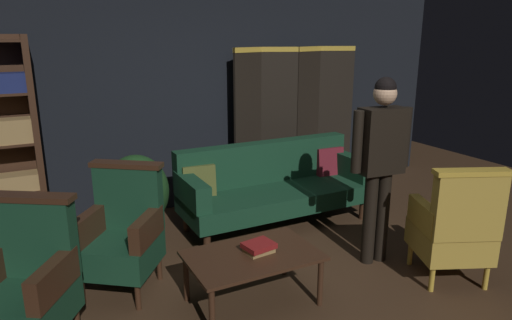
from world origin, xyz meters
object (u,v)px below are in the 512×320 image
(folding_screen, at_px, (293,120))
(book_tan_leather, at_px, (259,250))
(coffee_table, at_px, (253,259))
(armchair_gilt_accent, at_px, (455,227))
(armchair_wing_right, at_px, (25,283))
(armchair_wing_left, at_px, (123,233))
(standing_figure, at_px, (380,155))
(potted_plant, at_px, (137,194))
(book_red_leather, at_px, (259,245))
(velvet_couch, at_px, (273,184))

(folding_screen, xyz_separation_m, book_tan_leather, (-1.61, -2.10, -0.55))
(coffee_table, distance_m, book_tan_leather, 0.09)
(armchair_gilt_accent, bearing_deg, coffee_table, 164.22)
(armchair_wing_right, bearing_deg, coffee_table, -7.09)
(armchair_wing_left, bearing_deg, book_tan_leather, -37.82)
(armchair_wing_left, height_order, book_tan_leather, armchair_wing_left)
(standing_figure, bearing_deg, coffee_table, -175.31)
(armchair_wing_right, xyz_separation_m, book_tan_leather, (1.62, -0.19, -0.05))
(armchair_wing_right, bearing_deg, potted_plant, 50.90)
(folding_screen, height_order, coffee_table, folding_screen)
(potted_plant, xyz_separation_m, book_red_leather, (0.59, -1.45, -0.06))
(folding_screen, xyz_separation_m, standing_figure, (-0.34, -2.00, 0.04))
(standing_figure, height_order, potted_plant, standing_figure)
(armchair_gilt_accent, bearing_deg, armchair_wing_left, 154.95)
(armchair_wing_right, relative_size, book_tan_leather, 4.99)
(velvet_couch, distance_m, armchair_wing_left, 1.89)
(armchair_wing_right, distance_m, potted_plant, 1.62)
(potted_plant, bearing_deg, coffee_table, -69.71)
(armchair_gilt_accent, xyz_separation_m, standing_figure, (-0.34, 0.58, 0.54))
(potted_plant, bearing_deg, velvet_couch, -4.12)
(armchair_wing_right, xyz_separation_m, book_red_leather, (1.62, -0.19, -0.01))
(armchair_gilt_accent, height_order, armchair_wing_right, same)
(folding_screen, height_order, armchair_wing_right, folding_screen)
(armchair_wing_right, bearing_deg, standing_figure, -1.70)
(armchair_gilt_accent, distance_m, book_tan_leather, 1.67)
(coffee_table, bearing_deg, folding_screen, 51.72)
(coffee_table, xyz_separation_m, armchair_gilt_accent, (1.66, -0.47, 0.12))
(armchair_wing_left, relative_size, armchair_wing_right, 1.00)
(velvet_couch, distance_m, book_red_leather, 1.60)
(folding_screen, relative_size, book_red_leather, 8.43)
(folding_screen, bearing_deg, armchair_wing_left, -150.51)
(potted_plant, bearing_deg, book_red_leather, -67.68)
(velvet_couch, relative_size, book_red_leather, 9.40)
(armchair_wing_right, distance_m, book_red_leather, 1.63)
(coffee_table, relative_size, armchair_wing_right, 0.96)
(folding_screen, distance_m, armchair_wing_left, 2.91)
(armchair_gilt_accent, height_order, book_red_leather, armchair_gilt_accent)
(armchair_wing_left, distance_m, book_tan_leather, 1.13)
(velvet_couch, bearing_deg, folding_screen, 46.44)
(armchair_wing_right, height_order, standing_figure, standing_figure)
(potted_plant, distance_m, book_red_leather, 1.57)
(potted_plant, bearing_deg, armchair_wing_left, -111.34)
(armchair_wing_left, relative_size, book_red_leather, 4.61)
(book_tan_leather, xyz_separation_m, book_red_leather, (0.00, 0.00, 0.04))
(coffee_table, height_order, armchair_gilt_accent, armchair_gilt_accent)
(velvet_couch, distance_m, armchair_wing_right, 2.75)
(armchair_gilt_accent, distance_m, armchair_wing_left, 2.75)
(coffee_table, relative_size, armchair_wing_left, 0.96)
(coffee_table, height_order, book_tan_leather, book_tan_leather)
(velvet_couch, relative_size, book_tan_leather, 10.18)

